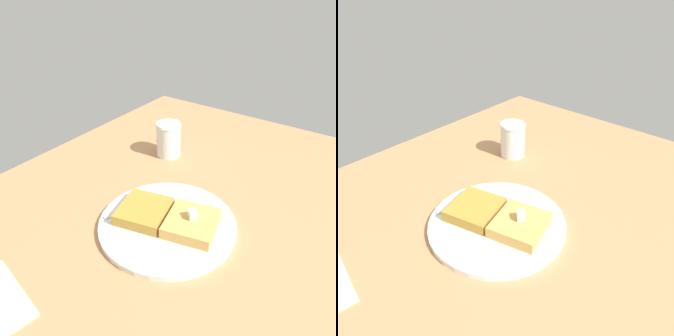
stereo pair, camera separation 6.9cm
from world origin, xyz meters
TOP-DOWN VIEW (x-y plane):
  - table_surface at (0.00, 0.00)cm, footprint 99.70×99.70cm
  - plate at (6.51, 9.08)cm, footprint 26.09×26.09cm
  - toast_slice_left at (1.86, 7.92)cm, footprint 11.11×11.45cm
  - toast_slice_middle at (11.16, 10.23)cm, footprint 11.11×11.45cm
  - butter_pat_primary at (1.91, 7.68)cm, footprint 2.24×2.21cm
  - fork at (13.98, 6.83)cm, footprint 6.38×15.64cm
  - syrup_jar at (22.38, -13.86)cm, footprint 6.50×6.50cm

SIDE VIEW (x-z plane):
  - table_surface at x=0.00cm, z-range 0.00..2.58cm
  - plate at x=6.51cm, z-range 2.66..3.85cm
  - fork at x=13.98cm, z-range 3.77..4.13cm
  - toast_slice_left at x=1.86cm, z-range 3.77..6.04cm
  - toast_slice_middle at x=11.16cm, z-range 3.77..6.04cm
  - syrup_jar at x=22.38cm, z-range 2.40..11.30cm
  - butter_pat_primary at x=1.91cm, z-range 6.04..7.70cm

